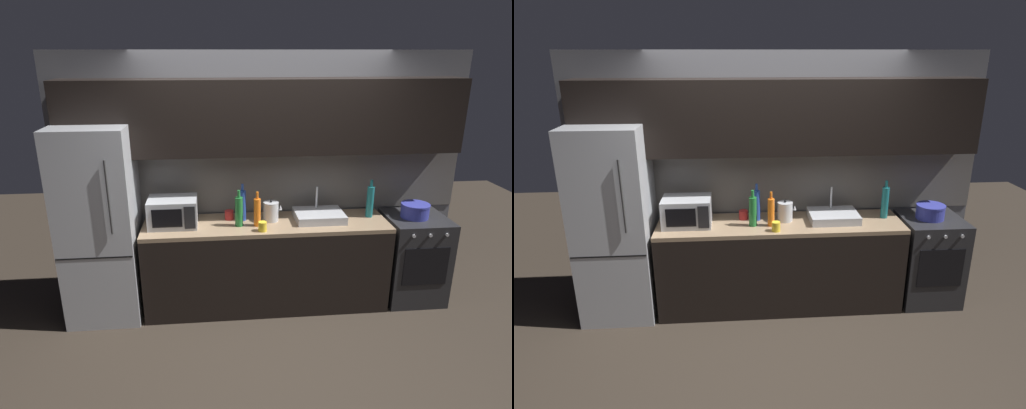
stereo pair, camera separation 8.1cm
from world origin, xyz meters
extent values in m
plane|color=#2D261E|center=(0.00, 0.00, 0.00)|extent=(10.00, 10.00, 0.00)
cube|color=slate|center=(0.00, 1.30, 1.25)|extent=(4.14, 0.10, 2.50)
cube|color=slate|center=(0.00, 1.25, 1.20)|extent=(4.14, 0.01, 0.60)
cube|color=black|center=(0.00, 1.08, 1.90)|extent=(3.80, 0.34, 0.70)
cube|color=black|center=(0.00, 0.90, 0.43)|extent=(2.40, 0.60, 0.86)
cube|color=#8C7256|center=(0.00, 0.90, 0.88)|extent=(2.40, 0.60, 0.04)
cube|color=#ADAFB5|center=(-1.58, 0.90, 0.94)|extent=(0.68, 0.66, 1.88)
cube|color=black|center=(-1.58, 0.57, 0.75)|extent=(0.67, 0.00, 0.01)
cylinder|color=#333333|center=(-1.39, 0.55, 1.31)|extent=(0.02, 0.02, 0.66)
cube|color=#232326|center=(1.54, 0.90, 0.45)|extent=(0.60, 0.60, 0.90)
cube|color=black|center=(1.54, 0.60, 0.50)|extent=(0.45, 0.01, 0.40)
cylinder|color=#B2B2B7|center=(1.37, 0.59, 0.83)|extent=(0.03, 0.02, 0.03)
cylinder|color=#B2B2B7|center=(1.54, 0.59, 0.83)|extent=(0.03, 0.02, 0.03)
cylinder|color=#B2B2B7|center=(1.70, 0.59, 0.83)|extent=(0.03, 0.02, 0.03)
cube|color=#A8AAAF|center=(-0.90, 0.92, 1.04)|extent=(0.46, 0.34, 0.27)
cube|color=black|center=(-0.94, 0.75, 1.04)|extent=(0.28, 0.01, 0.18)
cube|color=black|center=(-0.73, 0.75, 1.04)|extent=(0.10, 0.01, 0.22)
cube|color=#ADAFB5|center=(0.53, 0.93, 0.94)|extent=(0.48, 0.38, 0.08)
cylinder|color=silver|center=(0.53, 1.06, 1.09)|extent=(0.02, 0.02, 0.22)
cylinder|color=#B7BABF|center=(0.05, 0.95, 1.00)|extent=(0.15, 0.15, 0.19)
sphere|color=black|center=(0.05, 0.95, 1.10)|extent=(0.02, 0.02, 0.02)
cone|color=#B7BABF|center=(0.15, 0.95, 1.03)|extent=(0.03, 0.03, 0.05)
cylinder|color=orange|center=(-0.10, 0.83, 1.04)|extent=(0.07, 0.07, 0.27)
cylinder|color=orange|center=(-0.10, 0.83, 1.21)|extent=(0.03, 0.03, 0.07)
cylinder|color=#19666B|center=(1.05, 0.96, 1.06)|extent=(0.07, 0.07, 0.32)
cylinder|color=#19666B|center=(1.05, 0.96, 1.25)|extent=(0.03, 0.03, 0.07)
cylinder|color=#1E6B2D|center=(-0.27, 0.84, 1.04)|extent=(0.08, 0.08, 0.29)
cylinder|color=#1E6B2D|center=(-0.27, 0.84, 1.22)|extent=(0.03, 0.03, 0.07)
cylinder|color=#234299|center=(-0.23, 0.99, 1.05)|extent=(0.07, 0.07, 0.30)
cylinder|color=#234299|center=(-0.23, 0.99, 1.24)|extent=(0.03, 0.03, 0.07)
cylinder|color=gold|center=(-0.06, 0.69, 0.95)|extent=(0.08, 0.08, 0.09)
cylinder|color=#A82323|center=(-0.36, 1.02, 0.95)|extent=(0.09, 0.09, 0.09)
cylinder|color=#333899|center=(1.51, 0.90, 0.96)|extent=(0.28, 0.28, 0.12)
cylinder|color=#333899|center=(1.51, 0.90, 1.03)|extent=(0.28, 0.28, 0.02)
camera|label=1|loc=(-0.49, -3.09, 2.50)|focal=30.99mm
camera|label=2|loc=(-0.41, -3.10, 2.50)|focal=30.99mm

